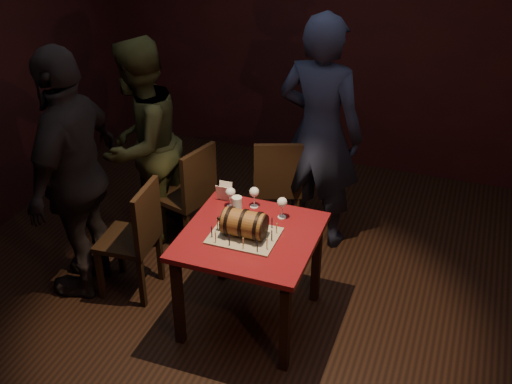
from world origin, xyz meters
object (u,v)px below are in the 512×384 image
wine_glass_left (230,193)px  chair_back (277,183)px  person_left_front (75,175)px  chair_left_front (137,234)px  wine_glass_right (282,203)px  wine_glass_mid (254,193)px  barrel_cake (244,224)px  person_left_rear (141,145)px  person_back (320,134)px  pint_of_ale (237,207)px  pub_table (250,247)px  chair_left_rear (191,191)px

wine_glass_left → chair_back: 0.91m
person_left_front → chair_left_front: bearing=90.4°
chair_back → wine_glass_right: bearing=-69.9°
wine_glass_mid → chair_left_front: bearing=-158.9°
barrel_cake → chair_back: barrel_cake is taller
barrel_cake → person_left_front: (-1.31, 0.02, 0.11)m
person_left_rear → person_left_front: 0.76m
chair_left_front → person_back: bearing=48.3°
wine_glass_mid → person_left_rear: 1.20m
pint_of_ale → pub_table: bearing=-48.3°
pub_table → person_left_front: person_left_front is taller
wine_glass_right → person_left_front: size_ratio=0.08×
chair_back → person_left_front: person_left_front is taller
pub_table → wine_glass_mid: 0.42m
chair_left_rear → person_back: bearing=26.9°
pub_table → wine_glass_right: bearing=63.0°
chair_left_front → barrel_cake: bearing=-4.3°
wine_glass_left → wine_glass_right: bearing=-0.7°
barrel_cake → chair_left_front: size_ratio=0.37×
wine_glass_left → person_left_front: 1.13m
pub_table → pint_of_ale: 0.31m
pub_table → person_back: size_ratio=0.46×
wine_glass_left → chair_back: (0.08, 0.84, -0.35)m
pub_table → wine_glass_left: size_ratio=5.59×
wine_glass_left → person_left_rear: size_ratio=0.09×
chair_back → person_left_rear: size_ratio=0.53×
wine_glass_left → pint_of_ale: 0.13m
wine_glass_left → chair_left_front: size_ratio=0.17×
chair_back → barrel_cake: bearing=-82.8°
pint_of_ale → wine_glass_left: bearing=133.7°
wine_glass_mid → person_back: person_back is taller
barrel_cake → chair_left_rear: barrel_cake is taller
wine_glass_mid → chair_left_front: (-0.81, -0.31, -0.34)m
chair_back → person_left_front: 1.69m
wine_glass_left → wine_glass_right: (0.39, -0.00, 0.00)m
wine_glass_left → pint_of_ale: bearing=-46.3°
wine_glass_left → wine_glass_mid: (0.16, 0.06, -0.00)m
person_back → barrel_cake: bearing=90.9°
chair_left_front → person_back: size_ratio=0.47×
chair_left_rear → person_left_front: person_left_front is taller
person_left_front → person_left_rear: bearing=165.7°
pub_table → chair_left_front: (-0.91, 0.03, -0.12)m
chair_left_rear → person_left_rear: size_ratio=0.53×
person_back → person_left_rear: bearing=28.2°
person_left_rear → chair_left_front: bearing=28.8°
wine_glass_mid → chair_back: 0.85m
wine_glass_mid → chair_back: size_ratio=0.17×
chair_left_front → pint_of_ale: bearing=12.4°
barrel_cake → wine_glass_right: size_ratio=2.13×
wine_glass_left → wine_glass_right: size_ratio=1.00×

